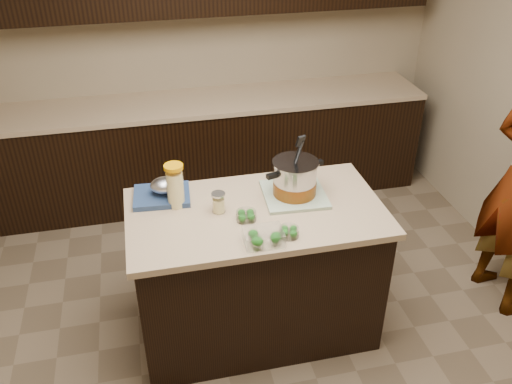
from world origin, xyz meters
TOP-DOWN VIEW (x-y plane):
  - ground_plane at (0.00, 0.00)m, footprint 4.00×4.00m
  - room_shell at (0.00, 0.00)m, footprint 4.04×4.04m
  - back_cabinets at (0.00, 1.74)m, footprint 3.60×0.63m
  - island at (0.00, 0.00)m, footprint 1.46×0.81m
  - dish_towel at (0.25, 0.10)m, footprint 0.38×0.38m
  - stock_pot at (0.25, 0.10)m, footprint 0.37×0.33m
  - lemonade_pitcher at (-0.43, 0.15)m, footprint 0.14×0.14m
  - mason_jar at (-0.21, 0.03)m, footprint 0.10×0.10m
  - broccoli_tub_left at (-0.07, -0.08)m, footprint 0.15×0.15m
  - broccoli_tub_right at (0.11, -0.28)m, footprint 0.13×0.13m
  - broccoli_tub_rect at (-0.03, -0.31)m, footprint 0.21×0.16m
  - blue_tray at (-0.50, 0.24)m, footprint 0.34×0.28m

SIDE VIEW (x-z plane):
  - ground_plane at x=0.00m, z-range 0.00..0.00m
  - island at x=0.00m, z-range 0.00..0.90m
  - dish_towel at x=0.25m, z-range 0.90..0.92m
  - broccoli_tub_right at x=0.11m, z-range 0.90..0.95m
  - broccoli_tub_left at x=-0.07m, z-range 0.90..0.95m
  - broccoli_tub_rect at x=-0.03m, z-range 0.90..0.97m
  - back_cabinets at x=0.00m, z-range -0.22..2.10m
  - blue_tray at x=-0.50m, z-range 0.88..1.00m
  - mason_jar at x=-0.21m, z-range 0.89..1.02m
  - stock_pot at x=0.25m, z-range 0.82..1.20m
  - lemonade_pitcher at x=-0.43m, z-range 0.89..1.15m
  - room_shell at x=0.00m, z-range 0.35..3.07m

